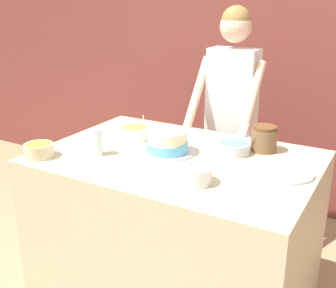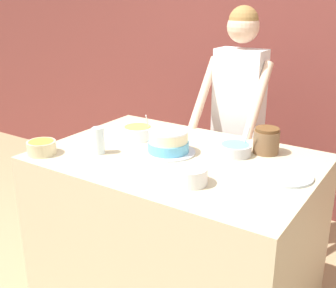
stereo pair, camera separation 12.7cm
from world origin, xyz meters
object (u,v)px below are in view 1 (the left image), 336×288
(frosting_bowl_pink, at_px, (195,174))
(stoneware_jar, at_px, (264,139))
(drinking_glass, at_px, (97,142))
(cake, at_px, (168,143))
(person_baker, at_px, (231,103))
(frosting_bowl_yellow, at_px, (134,132))
(frosting_bowl_blue, at_px, (234,147))
(ceramic_plate, at_px, (285,173))
(frosting_bowl_orange, at_px, (39,150))

(frosting_bowl_pink, height_order, stoneware_jar, stoneware_jar)
(drinking_glass, bearing_deg, cake, 33.74)
(frosting_bowl_pink, bearing_deg, drinking_glass, 173.96)
(person_baker, xyz_separation_m, frosting_bowl_yellow, (-0.35, -0.64, -0.08))
(frosting_bowl_pink, xyz_separation_m, frosting_bowl_yellow, (-0.59, 0.38, -0.00))
(frosting_bowl_blue, relative_size, ceramic_plate, 0.64)
(ceramic_plate, xyz_separation_m, stoneware_jar, (-0.19, 0.26, 0.06))
(person_baker, bearing_deg, cake, -94.86)
(frosting_bowl_yellow, distance_m, ceramic_plate, 0.93)
(cake, xyz_separation_m, stoneware_jar, (0.44, 0.29, 0.01))
(cake, xyz_separation_m, frosting_bowl_yellow, (-0.29, 0.11, -0.02))
(frosting_bowl_pink, relative_size, frosting_bowl_blue, 0.90)
(frosting_bowl_pink, height_order, frosting_bowl_orange, frosting_bowl_pink)
(frosting_bowl_blue, bearing_deg, cake, -150.98)
(frosting_bowl_yellow, bearing_deg, cake, -20.83)
(cake, xyz_separation_m, drinking_glass, (-0.31, -0.21, 0.01))
(cake, distance_m, ceramic_plate, 0.63)
(frosting_bowl_blue, bearing_deg, frosting_bowl_pink, -91.88)
(frosting_bowl_yellow, bearing_deg, drinking_glass, -93.98)
(person_baker, relative_size, frosting_bowl_yellow, 9.07)
(frosting_bowl_blue, bearing_deg, frosting_bowl_yellow, -174.01)
(frosting_bowl_yellow, bearing_deg, person_baker, 61.09)
(cake, bearing_deg, frosting_bowl_blue, 29.02)
(person_baker, distance_m, cake, 0.76)
(stoneware_jar, bearing_deg, frosting_bowl_pink, -104.10)
(cake, relative_size, frosting_bowl_orange, 1.91)
(frosting_bowl_pink, distance_m, stoneware_jar, 0.58)
(person_baker, bearing_deg, stoneware_jar, -50.68)
(frosting_bowl_yellow, relative_size, drinking_glass, 1.29)
(person_baker, distance_m, ceramic_plate, 0.92)
(frosting_bowl_pink, bearing_deg, person_baker, 102.90)
(cake, bearing_deg, person_baker, 85.14)
(frosting_bowl_yellow, bearing_deg, frosting_bowl_orange, -118.76)
(cake, height_order, ceramic_plate, cake)
(frosting_bowl_blue, xyz_separation_m, stoneware_jar, (0.13, 0.12, 0.04))
(cake, bearing_deg, frosting_bowl_orange, -145.55)
(frosting_bowl_orange, relative_size, stoneware_jar, 1.09)
(frosting_bowl_yellow, bearing_deg, frosting_bowl_blue, 5.99)
(person_baker, height_order, cake, person_baker)
(frosting_bowl_blue, distance_m, ceramic_plate, 0.35)
(drinking_glass, bearing_deg, ceramic_plate, 14.38)
(frosting_bowl_orange, bearing_deg, cake, 34.45)
(person_baker, relative_size, stoneware_jar, 12.01)
(frosting_bowl_pink, bearing_deg, stoneware_jar, 75.90)
(drinking_glass, bearing_deg, stoneware_jar, 33.61)
(person_baker, bearing_deg, ceramic_plate, -51.79)
(person_baker, xyz_separation_m, frosting_bowl_orange, (-0.63, -1.14, -0.08))
(cake, xyz_separation_m, frosting_bowl_blue, (0.31, 0.17, -0.03))
(frosting_bowl_blue, xyz_separation_m, frosting_bowl_yellow, (-0.60, -0.06, 0.01))
(drinking_glass, relative_size, ceramic_plate, 0.53)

